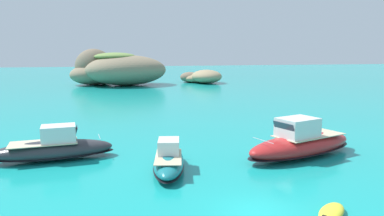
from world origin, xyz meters
TOP-DOWN VIEW (x-y plane):
  - ground_plane at (0.00, 0.00)m, footprint 400.00×400.00m
  - islet_large at (-5.07, 77.08)m, footprint 28.32×22.14m
  - islet_small at (18.61, 78.79)m, footprint 11.50×16.98m
  - motorboat_teal at (-3.29, 7.98)m, footprint 3.63×7.58m
  - motorboat_charcoal at (-11.60, 12.48)m, footprint 9.45×3.62m
  - motorboat_red at (7.67, 8.69)m, footprint 11.38×6.37m
  - dinghy_tender at (3.54, -1.28)m, footprint 2.69×2.53m

SIDE VIEW (x-z plane):
  - ground_plane at x=0.00m, z-range 0.00..0.00m
  - dinghy_tender at x=3.54m, z-range -0.07..0.51m
  - motorboat_teal at x=-3.29m, z-range -0.36..1.80m
  - motorboat_charcoal at x=-11.60m, z-range -0.45..2.27m
  - motorboat_red at x=7.67m, z-range -0.53..2.68m
  - islet_small at x=18.61m, z-range -0.32..3.32m
  - islet_large at x=-5.07m, z-range -0.83..8.43m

